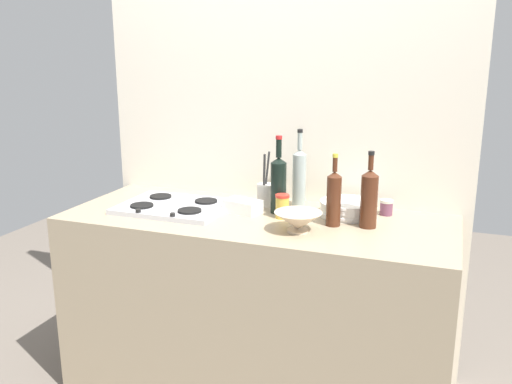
{
  "coord_description": "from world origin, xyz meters",
  "views": [
    {
      "loc": [
        0.83,
        -2.28,
        1.64
      ],
      "look_at": [
        0.0,
        0.0,
        1.02
      ],
      "focal_mm": 38.38,
      "sensor_mm": 36.0,
      "label": 1
    }
  ],
  "objects_px": {
    "plate_stack": "(348,208)",
    "wine_bottle_mid_right": "(369,198)",
    "wine_bottle_rightmost": "(278,183)",
    "mixing_bowl": "(298,221)",
    "stovetop_hob": "(174,206)",
    "wine_bottle_leftmost": "(299,177)",
    "utensil_crock": "(266,194)",
    "butter_dish": "(243,206)",
    "wine_bottle_mid_left": "(334,198)",
    "condiment_jar_rear": "(282,206)",
    "condiment_jar_front": "(386,207)"
  },
  "relations": [
    {
      "from": "plate_stack",
      "to": "wine_bottle_mid_right",
      "type": "xyz_separation_m",
      "value": [
        0.12,
        -0.14,
        0.1
      ]
    },
    {
      "from": "utensil_crock",
      "to": "condiment_jar_rear",
      "type": "bearing_deg",
      "value": -51.36
    },
    {
      "from": "butter_dish",
      "to": "wine_bottle_leftmost",
      "type": "bearing_deg",
      "value": 43.13
    },
    {
      "from": "condiment_jar_rear",
      "to": "wine_bottle_rightmost",
      "type": "bearing_deg",
      "value": 119.93
    },
    {
      "from": "wine_bottle_mid_right",
      "to": "wine_bottle_rightmost",
      "type": "relative_size",
      "value": 0.91
    },
    {
      "from": "wine_bottle_leftmost",
      "to": "stovetop_hob",
      "type": "bearing_deg",
      "value": -154.77
    },
    {
      "from": "butter_dish",
      "to": "utensil_crock",
      "type": "relative_size",
      "value": 0.62
    },
    {
      "from": "wine_bottle_rightmost",
      "to": "mixing_bowl",
      "type": "height_order",
      "value": "wine_bottle_rightmost"
    },
    {
      "from": "wine_bottle_mid_right",
      "to": "wine_bottle_rightmost",
      "type": "distance_m",
      "value": 0.44
    },
    {
      "from": "stovetop_hob",
      "to": "wine_bottle_mid_left",
      "type": "relative_size",
      "value": 1.59
    },
    {
      "from": "stovetop_hob",
      "to": "utensil_crock",
      "type": "height_order",
      "value": "utensil_crock"
    },
    {
      "from": "wine_bottle_mid_left",
      "to": "condiment_jar_rear",
      "type": "bearing_deg",
      "value": 172.77
    },
    {
      "from": "stovetop_hob",
      "to": "wine_bottle_rightmost",
      "type": "distance_m",
      "value": 0.52
    },
    {
      "from": "wine_bottle_mid_left",
      "to": "condiment_jar_front",
      "type": "xyz_separation_m",
      "value": [
        0.2,
        0.25,
        -0.09
      ]
    },
    {
      "from": "wine_bottle_mid_left",
      "to": "mixing_bowl",
      "type": "relative_size",
      "value": 1.57
    },
    {
      "from": "wine_bottle_mid_right",
      "to": "condiment_jar_rear",
      "type": "distance_m",
      "value": 0.4
    },
    {
      "from": "wine_bottle_leftmost",
      "to": "mixing_bowl",
      "type": "distance_m",
      "value": 0.42
    },
    {
      "from": "stovetop_hob",
      "to": "wine_bottle_leftmost",
      "type": "distance_m",
      "value": 0.63
    },
    {
      "from": "wine_bottle_leftmost",
      "to": "utensil_crock",
      "type": "distance_m",
      "value": 0.19
    },
    {
      "from": "condiment_jar_front",
      "to": "stovetop_hob",
      "type": "bearing_deg",
      "value": -165.43
    },
    {
      "from": "mixing_bowl",
      "to": "stovetop_hob",
      "type": "bearing_deg",
      "value": 169.04
    },
    {
      "from": "plate_stack",
      "to": "utensil_crock",
      "type": "xyz_separation_m",
      "value": [
        -0.42,
        0.04,
        0.02
      ]
    },
    {
      "from": "wine_bottle_rightmost",
      "to": "wine_bottle_mid_left",
      "type": "bearing_deg",
      "value": -20.65
    },
    {
      "from": "plate_stack",
      "to": "utensil_crock",
      "type": "height_order",
      "value": "utensil_crock"
    },
    {
      "from": "plate_stack",
      "to": "wine_bottle_mid_right",
      "type": "height_order",
      "value": "wine_bottle_mid_right"
    },
    {
      "from": "wine_bottle_leftmost",
      "to": "wine_bottle_mid_left",
      "type": "height_order",
      "value": "wine_bottle_leftmost"
    },
    {
      "from": "plate_stack",
      "to": "wine_bottle_mid_right",
      "type": "relative_size",
      "value": 0.78
    },
    {
      "from": "wine_bottle_leftmost",
      "to": "condiment_jar_rear",
      "type": "relative_size",
      "value": 3.44
    },
    {
      "from": "wine_bottle_mid_left",
      "to": "mixing_bowl",
      "type": "bearing_deg",
      "value": -131.66
    },
    {
      "from": "stovetop_hob",
      "to": "wine_bottle_leftmost",
      "type": "bearing_deg",
      "value": 25.23
    },
    {
      "from": "stovetop_hob",
      "to": "butter_dish",
      "type": "xyz_separation_m",
      "value": [
        0.34,
        0.06,
        0.02
      ]
    },
    {
      "from": "wine_bottle_leftmost",
      "to": "plate_stack",
      "type": "bearing_deg",
      "value": -17.88
    },
    {
      "from": "wine_bottle_mid_left",
      "to": "wine_bottle_leftmost",
      "type": "bearing_deg",
      "value": 132.05
    },
    {
      "from": "stovetop_hob",
      "to": "wine_bottle_mid_right",
      "type": "bearing_deg",
      "value": 2.39
    },
    {
      "from": "wine_bottle_leftmost",
      "to": "wine_bottle_mid_right",
      "type": "bearing_deg",
      "value": -30.57
    },
    {
      "from": "condiment_jar_front",
      "to": "plate_stack",
      "type": "bearing_deg",
      "value": -154.97
    },
    {
      "from": "plate_stack",
      "to": "wine_bottle_leftmost",
      "type": "relative_size",
      "value": 0.68
    },
    {
      "from": "butter_dish",
      "to": "condiment_jar_front",
      "type": "distance_m",
      "value": 0.67
    },
    {
      "from": "condiment_jar_rear",
      "to": "stovetop_hob",
      "type": "bearing_deg",
      "value": -175.84
    },
    {
      "from": "butter_dish",
      "to": "condiment_jar_front",
      "type": "height_order",
      "value": "condiment_jar_front"
    },
    {
      "from": "wine_bottle_mid_left",
      "to": "wine_bottle_mid_right",
      "type": "distance_m",
      "value": 0.15
    },
    {
      "from": "stovetop_hob",
      "to": "condiment_jar_rear",
      "type": "bearing_deg",
      "value": 4.16
    },
    {
      "from": "stovetop_hob",
      "to": "utensil_crock",
      "type": "xyz_separation_m",
      "value": [
        0.4,
        0.22,
        0.05
      ]
    },
    {
      "from": "plate_stack",
      "to": "wine_bottle_mid_left",
      "type": "xyz_separation_m",
      "value": [
        -0.03,
        -0.17,
        0.09
      ]
    },
    {
      "from": "wine_bottle_mid_left",
      "to": "condiment_jar_rear",
      "type": "height_order",
      "value": "wine_bottle_mid_left"
    },
    {
      "from": "wine_bottle_mid_left",
      "to": "condiment_jar_rear",
      "type": "relative_size",
      "value": 2.88
    },
    {
      "from": "wine_bottle_mid_right",
      "to": "utensil_crock",
      "type": "relative_size",
      "value": 1.24
    },
    {
      "from": "plate_stack",
      "to": "condiment_jar_front",
      "type": "distance_m",
      "value": 0.18
    },
    {
      "from": "butter_dish",
      "to": "wine_bottle_mid_left",
      "type": "bearing_deg",
      "value": -6.3
    },
    {
      "from": "condiment_jar_front",
      "to": "wine_bottle_mid_right",
      "type": "bearing_deg",
      "value": -103.46
    }
  ]
}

